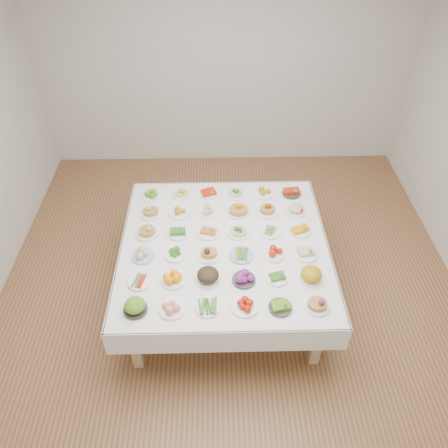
{
  "coord_description": "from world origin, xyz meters",
  "views": [
    {
      "loc": [
        -0.14,
        -3.15,
        3.73
      ],
      "look_at": [
        -0.07,
        0.0,
        0.88
      ],
      "focal_mm": 35.0,
      "sensor_mm": 36.0,
      "label": 1
    }
  ],
  "objects_px": {
    "dish_0": "(135,306)",
    "dish_35": "(292,191)",
    "display_table": "(224,249)",
    "dish_18": "(147,230)"
  },
  "relations": [
    {
      "from": "dish_0",
      "to": "dish_18",
      "type": "relative_size",
      "value": 0.89
    },
    {
      "from": "display_table",
      "to": "dish_0",
      "type": "height_order",
      "value": "dish_0"
    },
    {
      "from": "display_table",
      "to": "dish_18",
      "type": "xyz_separation_m",
      "value": [
        -0.76,
        0.16,
        0.13
      ]
    },
    {
      "from": "display_table",
      "to": "dish_18",
      "type": "bearing_deg",
      "value": 168.26
    },
    {
      "from": "dish_0",
      "to": "dish_35",
      "type": "xyz_separation_m",
      "value": [
        1.51,
        1.53,
        -0.02
      ]
    },
    {
      "from": "display_table",
      "to": "dish_0",
      "type": "bearing_deg",
      "value": -134.68
    },
    {
      "from": "display_table",
      "to": "dish_35",
      "type": "xyz_separation_m",
      "value": [
        0.76,
        0.77,
        0.11
      ]
    },
    {
      "from": "dish_18",
      "to": "dish_35",
      "type": "bearing_deg",
      "value": 21.93
    },
    {
      "from": "dish_0",
      "to": "dish_35",
      "type": "relative_size",
      "value": 1.01
    },
    {
      "from": "dish_18",
      "to": "dish_35",
      "type": "xyz_separation_m",
      "value": [
        1.51,
        0.61,
        -0.02
      ]
    }
  ]
}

